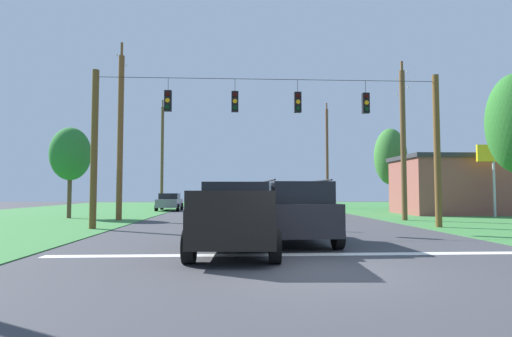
# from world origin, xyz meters

# --- Properties ---
(ground_plane) EXTENTS (120.00, 120.00, 0.00)m
(ground_plane) POSITION_xyz_m (0.00, 0.00, 0.00)
(ground_plane) COLOR #3D3D42
(stop_bar_stripe) EXTENTS (13.21, 0.45, 0.01)m
(stop_bar_stripe) POSITION_xyz_m (0.00, 2.18, 0.00)
(stop_bar_stripe) COLOR white
(stop_bar_stripe) RESTS_ON ground
(lane_dash_0) EXTENTS (2.50, 0.15, 0.01)m
(lane_dash_0) POSITION_xyz_m (0.00, 8.18, 0.00)
(lane_dash_0) COLOR white
(lane_dash_0) RESTS_ON ground
(lane_dash_1) EXTENTS (2.50, 0.15, 0.01)m
(lane_dash_1) POSITION_xyz_m (0.00, 14.55, 0.00)
(lane_dash_1) COLOR white
(lane_dash_1) RESTS_ON ground
(lane_dash_2) EXTENTS (2.50, 0.15, 0.01)m
(lane_dash_2) POSITION_xyz_m (0.00, 21.05, 0.00)
(lane_dash_2) COLOR white
(lane_dash_2) RESTS_ON ground
(lane_dash_3) EXTENTS (2.50, 0.15, 0.01)m
(lane_dash_3) POSITION_xyz_m (0.00, 30.65, 0.00)
(lane_dash_3) COLOR white
(lane_dash_3) RESTS_ON ground
(lane_dash_4) EXTENTS (2.50, 0.15, 0.01)m
(lane_dash_4) POSITION_xyz_m (0.00, 35.76, 0.00)
(lane_dash_4) COLOR white
(lane_dash_4) RESTS_ON ground
(overhead_signal_span) EXTENTS (16.09, 0.31, 7.19)m
(overhead_signal_span) POSITION_xyz_m (-0.06, 9.91, 4.04)
(overhead_signal_span) COLOR brown
(overhead_signal_span) RESTS_ON ground
(pickup_truck) EXTENTS (2.50, 5.49, 1.95)m
(pickup_truck) POSITION_xyz_m (-1.59, 2.82, 0.97)
(pickup_truck) COLOR black
(pickup_truck) RESTS_ON ground
(suv_black) EXTENTS (2.35, 4.87, 2.05)m
(suv_black) POSITION_xyz_m (0.36, 4.69, 1.06)
(suv_black) COLOR black
(suv_black) RESTS_ON ground
(distant_car_crossing_white) EXTENTS (4.40, 2.22, 1.52)m
(distant_car_crossing_white) POSITION_xyz_m (-0.41, 25.51, 0.79)
(distant_car_crossing_white) COLOR silver
(distant_car_crossing_white) RESTS_ON ground
(distant_car_oncoming) EXTENTS (2.06, 4.32, 1.52)m
(distant_car_oncoming) POSITION_xyz_m (-7.33, 27.73, 0.79)
(distant_car_oncoming) COLOR slate
(distant_car_oncoming) RESTS_ON ground
(utility_pole_mid_right) EXTENTS (0.31, 1.68, 9.32)m
(utility_pole_mid_right) POSITION_xyz_m (8.15, 14.44, 4.60)
(utility_pole_mid_right) COLOR brown
(utility_pole_mid_right) RESTS_ON ground
(utility_pole_far_right) EXTENTS (0.29, 1.75, 10.77)m
(utility_pole_far_right) POSITION_xyz_m (7.80, 32.54, 5.24)
(utility_pole_far_right) COLOR brown
(utility_pole_far_right) RESTS_ON ground
(utility_pole_mid_left) EXTENTS (0.33, 1.99, 10.49)m
(utility_pole_mid_left) POSITION_xyz_m (-8.32, 15.44, 4.99)
(utility_pole_mid_left) COLOR brown
(utility_pole_mid_left) RESTS_ON ground
(utility_pole_far_left) EXTENTS (0.29, 1.87, 10.79)m
(utility_pole_far_left) POSITION_xyz_m (-8.80, 32.06, 5.21)
(utility_pole_far_left) COLOR brown
(utility_pole_far_left) RESTS_ON ground
(tree_roadside_right) EXTENTS (2.78, 2.78, 7.16)m
(tree_roadside_right) POSITION_xyz_m (11.89, 26.10, 4.68)
(tree_roadside_right) COLOR brown
(tree_roadside_right) RESTS_ON ground
(tree_roadside_left) EXTENTS (2.47, 2.47, 5.70)m
(tree_roadside_left) POSITION_xyz_m (-11.91, 17.40, 4.01)
(tree_roadside_left) COLOR brown
(tree_roadside_left) RESTS_ON ground
(roadside_store) EXTENTS (9.41, 6.58, 4.78)m
(roadside_store) POSITION_xyz_m (15.24, 20.74, 2.17)
(roadside_store) COLOR brown
(roadside_store) RESTS_ON ground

